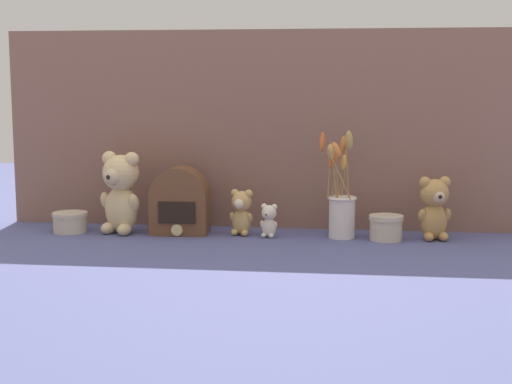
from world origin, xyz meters
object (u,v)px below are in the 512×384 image
teddy_bear_tiny (269,220)px  decorative_tin_tall (386,227)px  teddy_bear_medium (434,207)px  vintage_radio (180,203)px  teddy_bear_large (121,191)px  decorative_tin_short (70,222)px  flower_vase (341,205)px  teddy_bear_small (241,211)px

teddy_bear_tiny → decorative_tin_tall: size_ratio=1.01×
teddy_bear_medium → vintage_radio: size_ratio=0.91×
teddy_bear_large → teddy_bear_medium: bearing=0.9°
vintage_radio → decorative_tin_tall: bearing=-1.7°
teddy_bear_tiny → decorative_tin_short: 0.65m
flower_vase → vintage_radio: bearing=179.6°
teddy_bear_large → teddy_bear_small: teddy_bear_large is taller
flower_vase → decorative_tin_tall: bearing=-6.4°
vintage_radio → decorative_tin_tall: 0.66m
flower_vase → decorative_tin_short: bearing=-178.3°
teddy_bear_medium → teddy_bear_tiny: teddy_bear_medium is taller
teddy_bear_small → flower_vase: flower_vase is taller
teddy_bear_medium → teddy_bear_large: bearing=-179.1°
teddy_bear_medium → decorative_tin_short: teddy_bear_medium is taller
teddy_bear_tiny → teddy_bear_large: bearing=179.1°
flower_vase → vintage_radio: flower_vase is taller
teddy_bear_small → decorative_tin_short: bearing=-176.8°
teddy_bear_large → vintage_radio: size_ratio=1.22×
teddy_bear_large → flower_vase: size_ratio=0.78×
teddy_bear_small → decorative_tin_short: (-0.56, -0.03, -0.04)m
decorative_tin_tall → teddy_bear_tiny: bearing=-179.4°
teddy_bear_large → vintage_radio: bearing=4.8°
decorative_tin_tall → teddy_bear_small: bearing=177.3°
vintage_radio → teddy_bear_tiny: bearing=-4.6°
teddy_bear_small → flower_vase: size_ratio=0.43×
teddy_bear_small → teddy_bear_tiny: bearing=-15.7°
teddy_bear_large → vintage_radio: (0.19, 0.02, -0.04)m
flower_vase → vintage_radio: size_ratio=1.56×
teddy_bear_large → teddy_bear_small: size_ratio=1.80×
teddy_bear_large → teddy_bear_medium: 0.99m
teddy_bear_medium → flower_vase: size_ratio=0.58×
decorative_tin_short → decorative_tin_tall: bearing=0.6°
flower_vase → teddy_bear_large: bearing=-179.0°
vintage_radio → teddy_bear_large: bearing=-175.2°
teddy_bear_tiny → decorative_tin_tall: bearing=0.6°
teddy_bear_large → decorative_tin_tall: (0.84, -0.00, -0.10)m
teddy_bear_small → teddy_bear_tiny: (0.09, -0.03, -0.02)m
teddy_bear_tiny → teddy_bear_medium: bearing=2.6°
teddy_bear_medium → teddy_bear_tiny: bearing=-177.4°
teddy_bear_tiny → decorative_tin_tall: teddy_bear_tiny is taller
teddy_bear_medium → decorative_tin_tall: bearing=-172.5°
teddy_bear_large → teddy_bear_tiny: teddy_bear_large is taller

